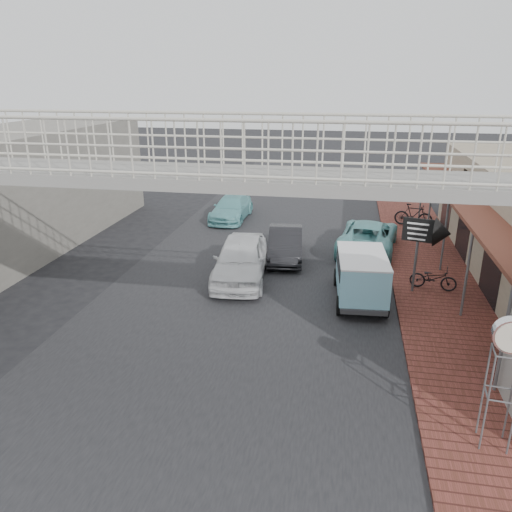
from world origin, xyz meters
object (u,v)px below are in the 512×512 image
at_px(street_clock, 510,342).
at_px(motorcycle_far, 414,215).
at_px(arrow_sign, 440,234).
at_px(motorcycle_near, 433,278).
at_px(angkot_far, 232,208).
at_px(angkot_curb, 368,236).
at_px(white_hatchback, 241,259).
at_px(dark_sedan, 285,244).
at_px(angkot_van, 361,271).

bearing_deg(street_clock, motorcycle_far, 95.49).
bearing_deg(arrow_sign, motorcycle_far, 103.08).
bearing_deg(motorcycle_near, angkot_far, 59.55).
xyz_separation_m(angkot_far, motorcycle_far, (9.26, 0.07, 0.05)).
distance_m(angkot_far, street_clock, 18.49).
bearing_deg(street_clock, angkot_curb, 106.18).
height_order(angkot_curb, street_clock, street_clock).
height_order(white_hatchback, angkot_curb, white_hatchback).
bearing_deg(motorcycle_far, dark_sedan, 149.01).
distance_m(angkot_van, arrow_sign, 2.82).
xyz_separation_m(angkot_curb, street_clock, (2.16, -12.06, 1.74)).
height_order(dark_sedan, arrow_sign, arrow_sign).
distance_m(white_hatchback, arrow_sign, 6.92).
distance_m(angkot_van, motorcycle_near, 2.86).
bearing_deg(angkot_curb, motorcycle_far, -112.31).
height_order(dark_sedan, motorcycle_near, dark_sedan).
bearing_deg(dark_sedan, angkot_curb, 19.40).
xyz_separation_m(angkot_curb, motorcycle_near, (2.12, -4.10, -0.17)).
xyz_separation_m(angkot_curb, motorcycle_far, (2.31, 4.00, -0.02)).
distance_m(motorcycle_far, arrow_sign, 8.75).
relative_size(angkot_far, motorcycle_far, 2.25).
bearing_deg(arrow_sign, street_clock, -74.37).
distance_m(angkot_curb, angkot_far, 7.99).
bearing_deg(street_clock, arrow_sign, 96.86).
relative_size(white_hatchback, motorcycle_near, 2.95).
height_order(angkot_far, motorcycle_near, angkot_far).
xyz_separation_m(motorcycle_near, arrow_sign, (-0.07, -0.50, 1.76)).
bearing_deg(angkot_curb, motorcycle_near, 125.02).
bearing_deg(angkot_curb, angkot_van, 93.47).
bearing_deg(dark_sedan, angkot_van, -57.51).
bearing_deg(motorcycle_near, street_clock, -168.65).
bearing_deg(white_hatchback, angkot_far, 100.32).
distance_m(dark_sedan, street_clock, 11.95).
xyz_separation_m(dark_sedan, angkot_far, (-3.57, 5.55, -0.03)).
xyz_separation_m(white_hatchback, angkot_far, (-2.25, 8.10, -0.18)).
xyz_separation_m(motorcycle_far, street_clock, (-0.15, -16.05, 1.77)).
bearing_deg(angkot_van, street_clock, -73.15).
bearing_deg(white_hatchback, street_clock, -54.17).
xyz_separation_m(dark_sedan, street_clock, (5.54, -10.44, 1.78)).
bearing_deg(angkot_far, angkot_van, -53.60).
height_order(angkot_curb, angkot_van, angkot_van).
relative_size(white_hatchback, angkot_curb, 0.95).
distance_m(white_hatchback, motorcycle_far, 10.76).
xyz_separation_m(motorcycle_far, arrow_sign, (-0.26, -8.59, 1.62)).
height_order(angkot_van, motorcycle_near, angkot_van).
bearing_deg(white_hatchback, motorcycle_far, 44.18).
height_order(dark_sedan, street_clock, street_clock).
bearing_deg(motorcycle_near, angkot_van, 127.44).
height_order(white_hatchback, motorcycle_far, white_hatchback).
bearing_deg(angkot_far, motorcycle_near, -40.37).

